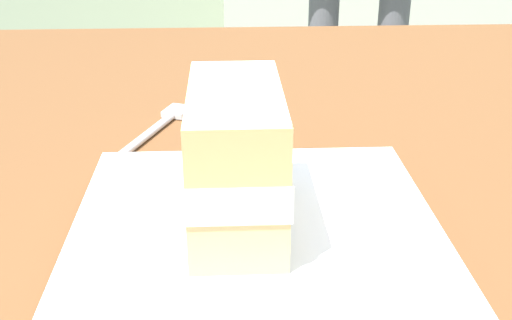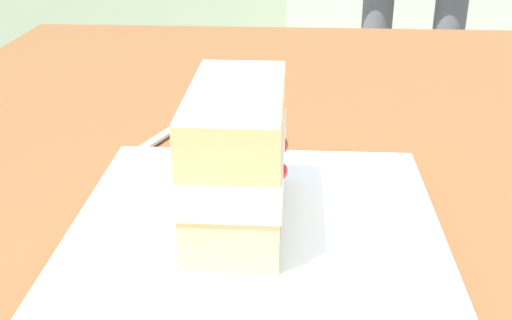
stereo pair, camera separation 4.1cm
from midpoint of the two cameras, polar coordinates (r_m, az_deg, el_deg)
The scene contains 3 objects.
dessert_plate at distance 0.44m, azimuth 2.71°, elevation -6.67°, with size 0.25×0.25×0.02m.
cake_slice at distance 0.42m, azimuth 1.10°, elevation 0.20°, with size 0.13×0.07×0.10m.
dessert_fork at distance 0.63m, azimuth -5.31°, elevation 2.95°, with size 0.16×0.08×0.01m.
Camera 2 is at (-0.31, 0.04, 0.93)m, focal length 44.40 mm.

